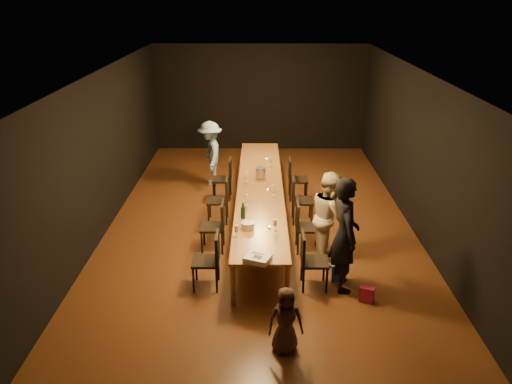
{
  "coord_description": "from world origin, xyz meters",
  "views": [
    {
      "loc": [
        -0.02,
        -9.19,
        4.4
      ],
      "look_at": [
        -0.07,
        -0.88,
        1.0
      ],
      "focal_mm": 35.0,
      "sensor_mm": 36.0,
      "label": 1
    }
  ],
  "objects_px": {
    "chair_right_0": "(315,261)",
    "chair_left_2": "(218,200)",
    "chair_left_0": "(206,260)",
    "woman_birthday": "(345,234)",
    "plate_stack": "(248,226)",
    "chair_right_1": "(308,227)",
    "chair_right_2": "(302,200)",
    "woman_tan": "(330,216)",
    "chair_right_3": "(298,179)",
    "man_blue": "(211,154)",
    "chair_left_3": "(222,179)",
    "table": "(260,189)",
    "chair_left_1": "(212,226)",
    "birthday_cake": "(258,258)",
    "ice_bucket": "(261,173)",
    "champagne_bottle": "(243,210)",
    "child": "(286,320)"
  },
  "relations": [
    {
      "from": "table",
      "to": "chair_left_2",
      "type": "xyz_separation_m",
      "value": [
        -0.85,
        0.0,
        -0.24
      ]
    },
    {
      "from": "table",
      "to": "birthday_cake",
      "type": "bearing_deg",
      "value": -90.73
    },
    {
      "from": "chair_left_3",
      "to": "chair_left_2",
      "type": "bearing_deg",
      "value": -180.0
    },
    {
      "from": "table",
      "to": "birthday_cake",
      "type": "height_order",
      "value": "birthday_cake"
    },
    {
      "from": "chair_left_0",
      "to": "woman_birthday",
      "type": "bearing_deg",
      "value": -89.83
    },
    {
      "from": "chair_right_1",
      "to": "chair_right_2",
      "type": "xyz_separation_m",
      "value": [
        0.0,
        1.2,
        0.0
      ]
    },
    {
      "from": "woman_tan",
      "to": "chair_left_1",
      "type": "bearing_deg",
      "value": 78.49
    },
    {
      "from": "chair_left_3",
      "to": "plate_stack",
      "type": "relative_size",
      "value": 4.29
    },
    {
      "from": "chair_right_3",
      "to": "ice_bucket",
      "type": "distance_m",
      "value": 1.17
    },
    {
      "from": "chair_left_0",
      "to": "chair_right_0",
      "type": "bearing_deg",
      "value": -90.0
    },
    {
      "from": "champagne_bottle",
      "to": "woman_birthday",
      "type": "bearing_deg",
      "value": -30.65
    },
    {
      "from": "chair_right_0",
      "to": "chair_left_2",
      "type": "xyz_separation_m",
      "value": [
        -1.7,
        2.4,
        0.0
      ]
    },
    {
      "from": "chair_right_1",
      "to": "plate_stack",
      "type": "height_order",
      "value": "chair_right_1"
    },
    {
      "from": "chair_right_2",
      "to": "ice_bucket",
      "type": "relative_size",
      "value": 4.08
    },
    {
      "from": "chair_right_2",
      "to": "child",
      "type": "bearing_deg",
      "value": -7.64
    },
    {
      "from": "chair_left_0",
      "to": "chair_right_1",
      "type": "bearing_deg",
      "value": -54.78
    },
    {
      "from": "chair_right_1",
      "to": "birthday_cake",
      "type": "height_order",
      "value": "chair_right_1"
    },
    {
      "from": "woman_tan",
      "to": "man_blue",
      "type": "height_order",
      "value": "woman_tan"
    },
    {
      "from": "table",
      "to": "chair_left_3",
      "type": "xyz_separation_m",
      "value": [
        -0.85,
        1.2,
        -0.24
      ]
    },
    {
      "from": "chair_right_1",
      "to": "woman_birthday",
      "type": "xyz_separation_m",
      "value": [
        0.44,
        -1.19,
        0.46
      ]
    },
    {
      "from": "chair_left_2",
      "to": "chair_left_3",
      "type": "xyz_separation_m",
      "value": [
        0.0,
        1.2,
        0.0
      ]
    },
    {
      "from": "chair_left_2",
      "to": "champagne_bottle",
      "type": "height_order",
      "value": "champagne_bottle"
    },
    {
      "from": "chair_right_3",
      "to": "woman_tan",
      "type": "relative_size",
      "value": 0.58
    },
    {
      "from": "chair_right_3",
      "to": "ice_bucket",
      "type": "height_order",
      "value": "ice_bucket"
    },
    {
      "from": "chair_right_0",
      "to": "chair_left_0",
      "type": "distance_m",
      "value": 1.7
    },
    {
      "from": "woman_birthday",
      "to": "ice_bucket",
      "type": "height_order",
      "value": "woman_birthday"
    },
    {
      "from": "woman_birthday",
      "to": "plate_stack",
      "type": "bearing_deg",
      "value": 64.39
    },
    {
      "from": "chair_left_0",
      "to": "plate_stack",
      "type": "distance_m",
      "value": 0.9
    },
    {
      "from": "table",
      "to": "chair_left_1",
      "type": "xyz_separation_m",
      "value": [
        -0.85,
        -1.2,
        -0.24
      ]
    },
    {
      "from": "chair_right_0",
      "to": "chair_left_1",
      "type": "xyz_separation_m",
      "value": [
        -1.7,
        1.2,
        0.0
      ]
    },
    {
      "from": "child",
      "to": "man_blue",
      "type": "bearing_deg",
      "value": 99.52
    },
    {
      "from": "birthday_cake",
      "to": "chair_right_2",
      "type": "bearing_deg",
      "value": 95.11
    },
    {
      "from": "chair_left_2",
      "to": "woman_tan",
      "type": "relative_size",
      "value": 0.58
    },
    {
      "from": "woman_birthday",
      "to": "chair_right_0",
      "type": "bearing_deg",
      "value": 84.5
    },
    {
      "from": "chair_left_0",
      "to": "chair_left_3",
      "type": "height_order",
      "value": "same"
    },
    {
      "from": "chair_right_0",
      "to": "ice_bucket",
      "type": "distance_m",
      "value": 3.04
    },
    {
      "from": "chair_left_2",
      "to": "man_blue",
      "type": "xyz_separation_m",
      "value": [
        -0.32,
        2.08,
        0.31
      ]
    },
    {
      "from": "chair_left_0",
      "to": "man_blue",
      "type": "xyz_separation_m",
      "value": [
        -0.32,
        4.48,
        0.31
      ]
    },
    {
      "from": "chair_right_3",
      "to": "chair_left_1",
      "type": "xyz_separation_m",
      "value": [
        -1.7,
        -2.4,
        0.0
      ]
    },
    {
      "from": "chair_right_1",
      "to": "chair_right_3",
      "type": "distance_m",
      "value": 2.4
    },
    {
      "from": "chair_left_0",
      "to": "chair_left_3",
      "type": "bearing_deg",
      "value": 0.0
    },
    {
      "from": "plate_stack",
      "to": "table",
      "type": "bearing_deg",
      "value": 83.74
    },
    {
      "from": "table",
      "to": "chair_right_3",
      "type": "distance_m",
      "value": 1.49
    },
    {
      "from": "chair_right_2",
      "to": "man_blue",
      "type": "bearing_deg",
      "value": -135.86
    },
    {
      "from": "chair_left_3",
      "to": "birthday_cake",
      "type": "xyz_separation_m",
      "value": [
        0.81,
        -4.1,
        0.33
      ]
    },
    {
      "from": "chair_right_1",
      "to": "child",
      "type": "height_order",
      "value": "child"
    },
    {
      "from": "chair_left_0",
      "to": "woman_birthday",
      "type": "relative_size",
      "value": 0.5
    },
    {
      "from": "chair_left_2",
      "to": "child",
      "type": "relative_size",
      "value": 1.0
    },
    {
      "from": "chair_right_0",
      "to": "chair_right_3",
      "type": "height_order",
      "value": "same"
    },
    {
      "from": "chair_left_0",
      "to": "chair_left_3",
      "type": "xyz_separation_m",
      "value": [
        0.0,
        3.6,
        0.0
      ]
    }
  ]
}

